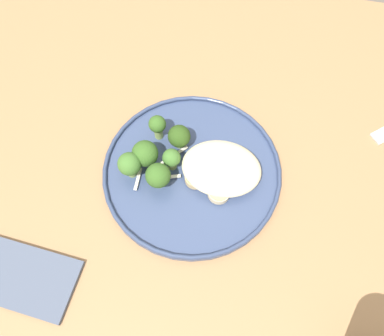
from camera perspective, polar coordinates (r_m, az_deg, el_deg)
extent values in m
plane|color=#665B51|center=(1.32, -2.32, -15.22)|extent=(6.00, 6.00, 0.00)
cube|color=#9E754C|center=(0.63, -4.73, -3.46)|extent=(1.40, 1.00, 0.04)
cube|color=olive|center=(1.37, -26.33, 12.94)|extent=(0.06, 0.06, 0.70)
cylinder|color=#38476B|center=(0.61, 0.00, -0.60)|extent=(0.29, 0.29, 0.01)
torus|color=#334162|center=(0.61, 0.00, -0.26)|extent=(0.29, 0.29, 0.01)
ellipsoid|color=beige|center=(0.59, 4.50, -0.02)|extent=(0.13, 0.10, 0.04)
cylinder|color=beige|center=(0.59, 2.62, -2.21)|extent=(0.02, 0.02, 0.01)
cylinder|color=#988766|center=(0.58, 2.64, -1.96)|extent=(0.02, 0.02, 0.00)
cylinder|color=beige|center=(0.58, 4.11, -3.81)|extent=(0.04, 0.04, 0.01)
cylinder|color=#988766|center=(0.58, 4.16, -3.55)|extent=(0.03, 0.03, 0.00)
cylinder|color=#DBB77A|center=(0.59, 0.54, -1.50)|extent=(0.03, 0.03, 0.01)
cylinder|color=#8E774F|center=(0.58, 0.55, -1.18)|extent=(0.03, 0.03, 0.00)
cylinder|color=#DBB77A|center=(0.60, 6.45, -0.37)|extent=(0.03, 0.03, 0.01)
cylinder|color=#8E774F|center=(0.60, 6.51, -0.13)|extent=(0.02, 0.02, 0.00)
cylinder|color=#89A356|center=(0.63, -5.12, 5.49)|extent=(0.02, 0.02, 0.03)
sphere|color=#386023|center=(0.61, -5.31, 6.68)|extent=(0.03, 0.03, 0.03)
cylinder|color=#7A994C|center=(0.61, -6.91, 1.14)|extent=(0.01, 0.01, 0.02)
sphere|color=#386023|center=(0.59, -7.17, 2.20)|extent=(0.04, 0.04, 0.04)
cylinder|color=#89A356|center=(0.60, -3.04, 0.67)|extent=(0.02, 0.02, 0.02)
sphere|color=#42702D|center=(0.59, -3.14, 1.57)|extent=(0.03, 0.03, 0.03)
cylinder|color=#89A356|center=(0.60, -9.15, -0.42)|extent=(0.02, 0.02, 0.02)
sphere|color=#42702D|center=(0.58, -9.50, 0.61)|extent=(0.04, 0.04, 0.04)
cylinder|color=#7A994C|center=(0.62, -1.91, 3.84)|extent=(0.02, 0.02, 0.02)
sphere|color=#2D4C19|center=(0.60, -1.97, 4.87)|extent=(0.04, 0.04, 0.04)
cylinder|color=#7A994C|center=(0.59, -5.50, -2.20)|extent=(0.02, 0.02, 0.02)
sphere|color=#386023|center=(0.57, -5.71, -1.24)|extent=(0.04, 0.04, 0.04)
cube|color=silver|center=(0.62, -7.18, 1.53)|extent=(0.03, 0.02, 0.00)
cube|color=silver|center=(0.60, -4.17, -1.43)|extent=(0.05, 0.02, 0.00)
cube|color=silver|center=(0.62, -2.69, 1.96)|extent=(0.04, 0.04, 0.00)
cube|color=silver|center=(0.60, -8.22, -1.62)|extent=(0.01, 0.04, 0.00)
cube|color=silver|center=(0.73, 27.01, 4.46)|extent=(0.04, 0.04, 0.00)
cube|color=#4C566B|center=(0.61, -24.14, -15.02)|extent=(0.16, 0.10, 0.01)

